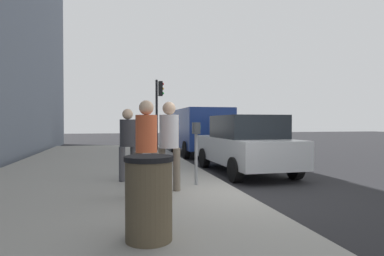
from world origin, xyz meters
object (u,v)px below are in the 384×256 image
at_px(parking_meter, 196,140).
at_px(parked_van_far, 198,129).
at_px(traffic_signal, 159,103).
at_px(pedestrian_bystander, 146,140).
at_px(parking_officer, 128,138).
at_px(parked_sedan_near, 245,144).
at_px(pedestrian_at_meter, 169,137).
at_px(trash_bin, 149,198).

distance_m(parking_meter, parked_van_far, 8.33).
distance_m(parking_meter, traffic_signal, 9.64).
bearing_deg(parked_van_far, pedestrian_bystander, 160.17).
height_order(parking_officer, parked_sedan_near, parking_officer).
bearing_deg(parked_van_far, parked_sedan_near, -179.99).
xyz_separation_m(parking_officer, traffic_signal, (8.61, -1.83, 1.40)).
distance_m(pedestrian_bystander, parked_van_far, 9.74).
distance_m(pedestrian_at_meter, parked_sedan_near, 3.80).
bearing_deg(pedestrian_bystander, pedestrian_at_meter, 9.60).
relative_size(pedestrian_at_meter, parked_sedan_near, 0.42).
xyz_separation_m(parking_meter, pedestrian_bystander, (-1.10, 1.21, 0.06)).
distance_m(parking_meter, parked_sedan_near, 3.05).
bearing_deg(pedestrian_at_meter, trash_bin, -145.36).
bearing_deg(trash_bin, pedestrian_bystander, -4.21).
xyz_separation_m(parked_sedan_near, trash_bin, (-5.39, 3.46, -0.24)).
bearing_deg(traffic_signal, pedestrian_bystander, 171.69).
distance_m(pedestrian_at_meter, pedestrian_bystander, 0.90).
distance_m(pedestrian_bystander, parked_sedan_near, 4.69).
bearing_deg(traffic_signal, pedestrian_at_meter, 174.13).
height_order(parking_officer, traffic_signal, traffic_signal).
relative_size(parked_sedan_near, trash_bin, 4.39).
relative_size(pedestrian_bystander, parking_officer, 1.04).
height_order(parking_officer, parked_van_far, parked_van_far).
bearing_deg(parked_sedan_near, pedestrian_bystander, 135.04).
relative_size(traffic_signal, trash_bin, 3.56).
relative_size(parking_meter, parked_van_far, 0.27).
relative_size(parking_meter, pedestrian_bystander, 0.78).
xyz_separation_m(pedestrian_bystander, parked_van_far, (9.16, -3.30, 0.03)).
bearing_deg(traffic_signal, parked_van_far, -130.01).
xyz_separation_m(parked_sedan_near, parked_van_far, (5.85, 0.00, 0.36)).
relative_size(pedestrian_at_meter, trash_bin, 1.82).
distance_m(pedestrian_bystander, trash_bin, 2.17).
xyz_separation_m(traffic_signal, trash_bin, (-12.72, 1.71, -1.92)).
bearing_deg(parking_meter, pedestrian_at_meter, 119.19).
height_order(parking_officer, trash_bin, parking_officer).
height_order(parked_sedan_near, parked_van_far, parked_van_far).
relative_size(parking_meter, parked_sedan_near, 0.32).
distance_m(parked_van_far, trash_bin, 11.78).
xyz_separation_m(pedestrian_at_meter, trash_bin, (-2.81, 0.69, -0.59)).
distance_m(traffic_signal, trash_bin, 12.97).
height_order(parked_sedan_near, trash_bin, parked_sedan_near).
relative_size(parking_meter, pedestrian_at_meter, 0.77).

